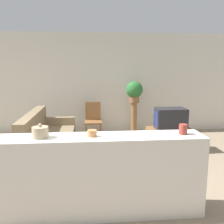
{
  "coord_description": "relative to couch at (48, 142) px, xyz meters",
  "views": [
    {
      "loc": [
        0.06,
        -3.43,
        1.81
      ],
      "look_at": [
        0.53,
        1.81,
        0.85
      ],
      "focal_mm": 40.0,
      "sensor_mm": 36.0,
      "label": 1
    }
  ],
  "objects": [
    {
      "name": "ground_plane",
      "position": [
        0.79,
        -1.49,
        -0.31
      ],
      "size": [
        14.0,
        14.0,
        0.0
      ],
      "primitive_type": "plane",
      "color": "gray"
    },
    {
      "name": "wall_back",
      "position": [
        0.79,
        1.94,
        1.04
      ],
      "size": [
        9.0,
        0.06,
        2.7
      ],
      "color": "silver",
      "rests_on": "ground_plane"
    },
    {
      "name": "couch",
      "position": [
        0.0,
        0.0,
        0.0
      ],
      "size": [
        0.87,
        1.96,
        0.91
      ],
      "color": "#847051",
      "rests_on": "ground_plane"
    },
    {
      "name": "tv_stand",
      "position": [
        2.59,
        0.24,
        -0.08
      ],
      "size": [
        0.96,
        0.59,
        0.47
      ],
      "color": "olive",
      "rests_on": "ground_plane"
    },
    {
      "name": "television",
      "position": [
        2.58,
        0.24,
        0.38
      ],
      "size": [
        0.65,
        0.43,
        0.46
      ],
      "color": "#232328",
      "rests_on": "tv_stand"
    },
    {
      "name": "wooden_chair",
      "position": [
        0.93,
        1.43,
        0.17
      ],
      "size": [
        0.44,
        0.44,
        0.9
      ],
      "color": "olive",
      "rests_on": "ground_plane"
    },
    {
      "name": "plant_stand",
      "position": [
        1.99,
        1.38,
        0.13
      ],
      "size": [
        0.15,
        0.15,
        0.9
      ],
      "color": "olive",
      "rests_on": "ground_plane"
    },
    {
      "name": "potted_plant",
      "position": [
        1.99,
        1.38,
        0.89
      ],
      "size": [
        0.43,
        0.43,
        0.55
      ],
      "color": "#8E5B3D",
      "rests_on": "plant_stand"
    },
    {
      "name": "foreground_counter",
      "position": [
        0.79,
        -2.06,
        0.19
      ],
      "size": [
        2.85,
        0.44,
        1.0
      ],
      "color": "silver",
      "rests_on": "ground_plane"
    },
    {
      "name": "decorative_bowl",
      "position": [
        0.27,
        -2.06,
        0.75
      ],
      "size": [
        0.19,
        0.19,
        0.17
      ],
      "color": "tan",
      "rests_on": "foreground_counter"
    },
    {
      "name": "candle_jar",
      "position": [
        0.87,
        -2.06,
        0.72
      ],
      "size": [
        0.11,
        0.11,
        0.08
      ],
      "color": "#C6844C",
      "rests_on": "foreground_counter"
    },
    {
      "name": "coffee_tin",
      "position": [
        1.98,
        -2.06,
        0.75
      ],
      "size": [
        0.1,
        0.1,
        0.12
      ],
      "color": "#99382D",
      "rests_on": "foreground_counter"
    }
  ]
}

